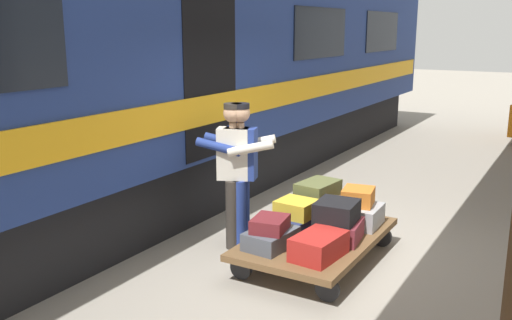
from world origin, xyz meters
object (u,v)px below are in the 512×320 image
at_px(suitcase_gray_aluminum, 358,215).
at_px(porter_by_door, 235,170).
at_px(suitcase_slate_roller, 271,238).
at_px(porter_in_overalls, 239,170).
at_px(suitcase_yellow_case, 296,208).
at_px(suitcase_maroon_trunk, 270,224).
at_px(train_car, 120,64).
at_px(suitcase_red_plastic, 319,246).
at_px(suitcase_burgundy_valise, 340,230).
at_px(suitcase_black_hardshell, 337,212).
at_px(suitcase_brown_leather, 315,207).
at_px(suitcase_olive_duffel, 318,189).
at_px(suitcase_orange_carryall, 358,196).
at_px(luggage_cart, 317,239).
at_px(suitcase_navy_fabric, 295,223).

distance_m(suitcase_gray_aluminum, porter_by_door, 1.52).
height_order(suitcase_slate_roller, porter_in_overalls, porter_in_overalls).
relative_size(suitcase_gray_aluminum, porter_in_overalls, 0.30).
bearing_deg(suitcase_yellow_case, suitcase_maroon_trunk, 88.45).
distance_m(train_car, suitcase_slate_roller, 3.43).
bearing_deg(porter_by_door, suitcase_red_plastic, 158.39).
bearing_deg(suitcase_slate_roller, suitcase_burgundy_valise, -134.47).
xyz_separation_m(train_car, suitcase_yellow_case, (-2.87, 0.35, -1.49)).
bearing_deg(suitcase_burgundy_valise, suitcase_black_hardshell, 48.83).
xyz_separation_m(suitcase_burgundy_valise, suitcase_brown_leather, (0.54, -0.55, 0.02)).
relative_size(suitcase_brown_leather, suitcase_olive_duffel, 0.93).
bearing_deg(suitcase_olive_duffel, suitcase_orange_carryall, -178.35).
height_order(suitcase_olive_duffel, porter_in_overalls, porter_in_overalls).
relative_size(luggage_cart, porter_by_door, 1.18).
relative_size(suitcase_gray_aluminum, suitcase_black_hardshell, 1.14).
bearing_deg(suitcase_burgundy_valise, suitcase_yellow_case, -0.87).
bearing_deg(porter_by_door, suitcase_gray_aluminum, -155.87).
xyz_separation_m(suitcase_brown_leather, suitcase_olive_duffel, (-0.02, -0.01, 0.22)).
relative_size(luggage_cart, suitcase_orange_carryall, 5.29).
xyz_separation_m(train_car, suitcase_orange_carryall, (-3.38, -0.22, -1.42)).
xyz_separation_m(suitcase_red_plastic, porter_by_door, (1.31, -0.52, 0.50)).
xyz_separation_m(suitcase_burgundy_valise, suitcase_yellow_case, (0.53, -0.01, 0.16)).
bearing_deg(suitcase_navy_fabric, suitcase_red_plastic, 134.47).
xyz_separation_m(suitcase_orange_carryall, suitcase_maroon_trunk, (0.53, 1.15, -0.08)).
distance_m(suitcase_red_plastic, suitcase_navy_fabric, 0.78).
distance_m(suitcase_gray_aluminum, suitcase_black_hardshell, 0.62).
height_order(suitcase_slate_roller, suitcase_orange_carryall, suitcase_orange_carryall).
distance_m(suitcase_burgundy_valise, suitcase_yellow_case, 0.55).
relative_size(suitcase_slate_roller, suitcase_black_hardshell, 1.27).
bearing_deg(luggage_cart, porter_by_door, 1.87).
bearing_deg(suitcase_slate_roller, suitcase_red_plastic, 180.00).
bearing_deg(porter_by_door, suitcase_maroon_trunk, 145.02).
bearing_deg(suitcase_yellow_case, suitcase_burgundy_valise, 179.13).
bearing_deg(suitcase_gray_aluminum, suitcase_brown_leather, 0.00).
bearing_deg(suitcase_brown_leather, suitcase_black_hardshell, 131.01).
height_order(porter_in_overalls, porter_by_door, same).
distance_m(suitcase_brown_leather, suitcase_olive_duffel, 0.22).
bearing_deg(suitcase_orange_carryall, luggage_cart, 66.61).
distance_m(train_car, suitcase_yellow_case, 3.25).
bearing_deg(suitcase_yellow_case, suitcase_slate_roller, 88.71).
relative_size(suitcase_burgundy_valise, suitcase_olive_duffel, 0.92).
bearing_deg(suitcase_yellow_case, luggage_cart, 178.22).
xyz_separation_m(suitcase_brown_leather, suitcase_black_hardshell, (-0.51, 0.59, 0.19)).
bearing_deg(suitcase_slate_roller, suitcase_navy_fabric, -90.00).
bearing_deg(suitcase_black_hardshell, suitcase_yellow_case, -5.00).
height_order(luggage_cart, suitcase_slate_roller, suitcase_slate_roller).
bearing_deg(suitcase_red_plastic, suitcase_burgundy_valise, -90.00).
bearing_deg(suitcase_black_hardshell, suitcase_gray_aluminum, -93.03).
distance_m(luggage_cart, suitcase_yellow_case, 0.40).
xyz_separation_m(suitcase_slate_roller, porter_by_door, (0.77, -0.52, 0.52)).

